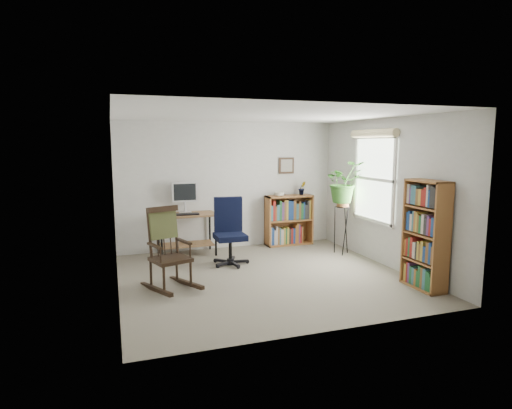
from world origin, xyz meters
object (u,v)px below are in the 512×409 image
object	(u,v)px
desk	(187,234)
office_chair	(230,231)
low_bookshelf	(289,220)
rocking_chair	(170,248)
tall_bookshelf	(426,235)

from	to	relation	value
desk	office_chair	bearing A→B (deg)	-57.30
desk	low_bookshelf	distance (m)	2.06
rocking_chair	tall_bookshelf	bearing A→B (deg)	-36.84
low_bookshelf	tall_bookshelf	bearing A→B (deg)	-75.96
rocking_chair	office_chair	bearing A→B (deg)	20.67
rocking_chair	low_bookshelf	distance (m)	3.20
office_chair	low_bookshelf	distance (m)	1.79
rocking_chair	desk	bearing A→B (deg)	54.94
office_chair	rocking_chair	distance (m)	1.41
desk	tall_bookshelf	bearing A→B (deg)	-45.77
rocking_chair	tall_bookshelf	distance (m)	3.50
rocking_chair	low_bookshelf	size ratio (longest dim) A/B	1.17
rocking_chair	tall_bookshelf	size ratio (longest dim) A/B	0.77
low_bookshelf	tall_bookshelf	xyz separation A→B (m)	(0.75, -2.99, 0.26)
desk	rocking_chair	xyz separation A→B (m)	(-0.52, -1.78, 0.20)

